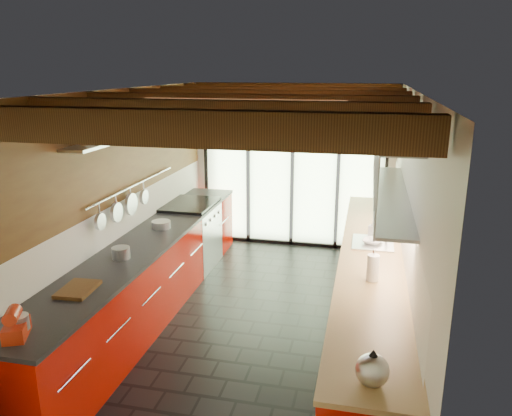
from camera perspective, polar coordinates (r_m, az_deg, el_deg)
name	(u,v)px	position (r m, az deg, el deg)	size (l,w,h in m)	color
ground	(254,322)	(5.90, -0.18, -12.86)	(5.50, 5.50, 0.00)	black
room_shell	(254,182)	(5.31, -0.19, 3.00)	(5.50, 5.50, 5.50)	silver
ceiling_beams	(262,102)	(5.56, 0.70, 12.00)	(3.14, 5.06, 4.90)	#593316
glass_door	(293,145)	(7.91, 4.23, 7.24)	(2.95, 0.10, 2.90)	#C6EAAD
left_counter	(150,275)	(6.08, -12.07, -7.49)	(0.68, 5.00, 0.92)	#AE0E01
range_stove	(192,235)	(7.33, -7.38, -3.13)	(0.66, 0.90, 0.97)	silver
right_counter	(370,296)	(5.57, 12.88, -9.77)	(0.68, 5.00, 0.92)	#AE0E01
sink_assembly	(374,240)	(5.76, 13.34, -3.59)	(0.45, 0.52, 0.43)	silver
upper_cabinets_right	(393,164)	(5.44, 15.44, 4.86)	(0.34, 3.00, 3.00)	silver
left_wall_fixtures	(132,153)	(5.89, -13.98, 6.06)	(0.28, 2.60, 0.96)	silver
stand_mixer	(16,325)	(4.13, -25.71, -11.95)	(0.24, 0.30, 0.24)	red
pot_large	(121,253)	(5.36, -15.18, -4.97)	(0.19, 0.19, 0.12)	silver
pot_small	(161,225)	(6.24, -10.79, -1.87)	(0.23, 0.23, 0.09)	silver
cutting_board	(78,289)	(4.74, -19.69, -8.73)	(0.28, 0.39, 0.03)	brown
kettle	(372,368)	(3.32, 13.16, -17.40)	(0.25, 0.28, 0.25)	silver
paper_towel	(373,268)	(4.75, 13.21, -6.71)	(0.11, 0.11, 0.30)	white
soap_bottle	(373,228)	(5.97, 13.21, -2.26)	(0.09, 0.09, 0.20)	silver
bowl	(372,242)	(5.74, 13.16, -3.77)	(0.22, 0.22, 0.05)	silver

